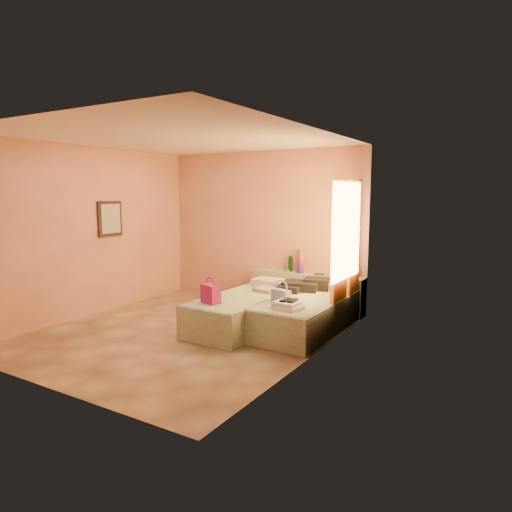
{
  "coord_description": "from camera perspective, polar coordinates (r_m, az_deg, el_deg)",
  "views": [
    {
      "loc": [
        4.23,
        -5.04,
        2.05
      ],
      "look_at": [
        0.7,
        0.85,
        1.09
      ],
      "focal_mm": 32.0,
      "sensor_mm": 36.0,
      "label": 1
    }
  ],
  "objects": [
    {
      "name": "ground",
      "position": [
        6.9,
        -8.74,
        -9.42
      ],
      "size": [
        4.5,
        4.5,
        0.0
      ],
      "primitive_type": "plane",
      "color": "tan",
      "rests_on": "ground"
    },
    {
      "name": "room_walls",
      "position": [
        6.91,
        -4.73,
        5.77
      ],
      "size": [
        4.02,
        4.51,
        2.81
      ],
      "color": "#E5977A",
      "rests_on": "ground"
    },
    {
      "name": "headboard_ledge",
      "position": [
        8.04,
        6.33,
        -4.47
      ],
      "size": [
        2.05,
        0.3,
        0.65
      ],
      "primitive_type": "cube",
      "color": "#959F82",
      "rests_on": "ground"
    },
    {
      "name": "bed_left",
      "position": [
        7.0,
        -1.47,
        -6.94
      ],
      "size": [
        0.93,
        2.01,
        0.5
      ],
      "primitive_type": "cube",
      "rotation": [
        0.0,
        0.0,
        -0.01
      ],
      "color": "#B3D0A8",
      "rests_on": "ground"
    },
    {
      "name": "bed_right",
      "position": [
        6.84,
        6.32,
        -7.35
      ],
      "size": [
        0.93,
        2.01,
        0.5
      ],
      "primitive_type": "cube",
      "rotation": [
        0.0,
        0.0,
        -0.01
      ],
      "color": "#B3D0A8",
      "rests_on": "ground"
    },
    {
      "name": "water_bottle",
      "position": [
        8.13,
        4.31,
        -0.98
      ],
      "size": [
        0.09,
        0.09,
        0.27
      ],
      "primitive_type": "cylinder",
      "rotation": [
        0.0,
        0.0,
        0.19
      ],
      "color": "#143921",
      "rests_on": "headboard_ledge"
    },
    {
      "name": "rainbow_box",
      "position": [
        7.98,
        5.53,
        -0.71
      ],
      "size": [
        0.12,
        0.12,
        0.4
      ],
      "primitive_type": "cube",
      "rotation": [
        0.0,
        0.0,
        -0.41
      ],
      "color": "#AF1569",
      "rests_on": "headboard_ledge"
    },
    {
      "name": "small_dish",
      "position": [
        8.17,
        3.87,
        -1.8
      ],
      "size": [
        0.16,
        0.16,
        0.03
      ],
      "primitive_type": "cylinder",
      "rotation": [
        0.0,
        0.0,
        0.34
      ],
      "color": "#509369",
      "rests_on": "headboard_ledge"
    },
    {
      "name": "green_book",
      "position": [
        7.85,
        7.89,
        -2.28
      ],
      "size": [
        0.2,
        0.17,
        0.03
      ],
      "primitive_type": "cube",
      "rotation": [
        0.0,
        0.0,
        0.33
      ],
      "color": "#254628",
      "rests_on": "headboard_ledge"
    },
    {
      "name": "flower_vase",
      "position": [
        7.67,
        12.09,
        -1.67
      ],
      "size": [
        0.22,
        0.22,
        0.28
      ],
      "primitive_type": "cube",
      "rotation": [
        0.0,
        0.0,
        -0.03
      ],
      "color": "white",
      "rests_on": "headboard_ledge"
    },
    {
      "name": "magenta_handbag",
      "position": [
        6.47,
        -5.69,
        -4.72
      ],
      "size": [
        0.32,
        0.24,
        0.27
      ],
      "primitive_type": "cube",
      "rotation": [
        0.0,
        0.0,
        -0.3
      ],
      "color": "#AF1569",
      "rests_on": "bed_left"
    },
    {
      "name": "khaki_garment",
      "position": [
        7.19,
        1.36,
        -4.23
      ],
      "size": [
        0.4,
        0.35,
        0.06
      ],
      "primitive_type": "cube",
      "rotation": [
        0.0,
        0.0,
        -0.18
      ],
      "color": "tan",
      "rests_on": "bed_left"
    },
    {
      "name": "clothes_pile",
      "position": [
        7.29,
        5.92,
        -3.62
      ],
      "size": [
        0.74,
        0.74,
        0.18
      ],
      "primitive_type": "cube",
      "rotation": [
        0.0,
        0.0,
        0.29
      ],
      "color": "black",
      "rests_on": "bed_right"
    },
    {
      "name": "blue_handbag",
      "position": [
        6.5,
        3.13,
        -5.01
      ],
      "size": [
        0.31,
        0.19,
        0.18
      ],
      "primitive_type": "cube",
      "rotation": [
        0.0,
        0.0,
        -0.26
      ],
      "color": "#40519B",
      "rests_on": "bed_right"
    },
    {
      "name": "towel_stack",
      "position": [
        6.13,
        4.0,
        -6.21
      ],
      "size": [
        0.39,
        0.35,
        0.1
      ],
      "primitive_type": "cube",
      "rotation": [
        0.0,
        0.0,
        -0.14
      ],
      "color": "silver",
      "rests_on": "bed_right"
    },
    {
      "name": "sandal_pair",
      "position": [
        6.17,
        4.14,
        -5.55
      ],
      "size": [
        0.17,
        0.22,
        0.02
      ],
      "primitive_type": "cube",
      "rotation": [
        0.0,
        0.0,
        -0.0
      ],
      "color": "black",
      "rests_on": "towel_stack"
    }
  ]
}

